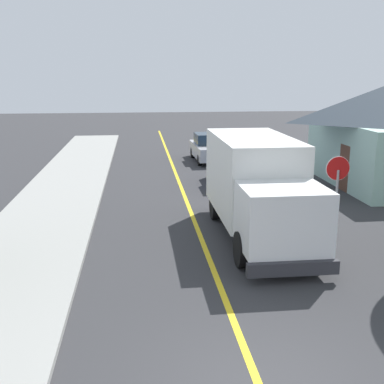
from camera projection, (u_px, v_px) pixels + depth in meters
name	position (u px, v px, depth m)	size (l,w,h in m)	color
centre_line_yellow	(193.00, 218.00, 17.81)	(0.16, 56.00, 0.01)	gold
box_truck	(257.00, 183.00, 15.56)	(2.42, 7.19, 3.20)	silver
parked_car_near	(233.00, 170.00, 22.73)	(1.80, 4.40, 1.67)	#2D4793
parked_car_mid	(209.00, 148.00, 29.32)	(1.94, 4.46, 1.67)	#B7B7BC
stop_sign	(337.00, 180.00, 15.57)	(0.80, 0.10, 2.65)	gray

